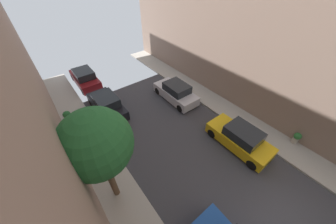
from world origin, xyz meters
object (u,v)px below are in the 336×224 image
potted_plant_0 (67,115)px  street_tree_0 (96,144)px  parked_car_left_4 (107,105)px  potted_plant_2 (297,138)px  parked_car_right_2 (240,138)px  parked_car_right_3 (176,92)px  parked_car_left_5 (85,78)px

potted_plant_0 → street_tree_0: bearing=-86.8°
parked_car_left_4 → potted_plant_0: parked_car_left_4 is taller
potted_plant_0 → potted_plant_2: (11.28, -11.54, 0.03)m
parked_car_right_2 → potted_plant_2: bearing=-35.9°
parked_car_right_3 → street_tree_0: (-7.79, -4.52, 3.53)m
parked_car_left_4 → potted_plant_0: size_ratio=5.32×
potted_plant_0 → parked_car_left_4: bearing=-16.0°
potted_plant_0 → potted_plant_2: potted_plant_2 is taller
parked_car_right_2 → parked_car_left_5: bearing=111.6°
parked_car_right_3 → potted_plant_0: size_ratio=5.32×
potted_plant_0 → parked_car_left_5: bearing=56.9°
potted_plant_0 → parked_car_right_2: bearing=-48.6°
parked_car_right_2 → potted_plant_2: size_ratio=5.01×
parked_car_right_3 → potted_plant_2: bearing=-70.5°
parked_car_right_2 → street_tree_0: bearing=166.0°
parked_car_left_4 → potted_plant_2: parked_car_left_4 is taller
parked_car_right_3 → street_tree_0: bearing=-149.9°
parked_car_right_2 → street_tree_0: street_tree_0 is taller
parked_car_right_3 → street_tree_0: 9.68m
street_tree_0 → potted_plant_0: size_ratio=7.04×
potted_plant_2 → parked_car_right_2: bearing=144.1°
street_tree_0 → potted_plant_0: 8.24m
parked_car_right_2 → potted_plant_2: 3.79m
parked_car_right_2 → parked_car_right_3: same height
street_tree_0 → parked_car_right_2: bearing=-14.0°
street_tree_0 → potted_plant_0: bearing=93.2°
parked_car_right_2 → parked_car_left_4: bearing=122.4°
parked_car_left_4 → potted_plant_2: 13.68m
parked_car_left_4 → potted_plant_0: (-2.81, 0.81, -0.13)m
street_tree_0 → potted_plant_2: bearing=-21.0°
potted_plant_0 → potted_plant_2: size_ratio=0.94×
parked_car_left_4 → parked_car_left_5: (0.00, 5.12, 0.00)m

